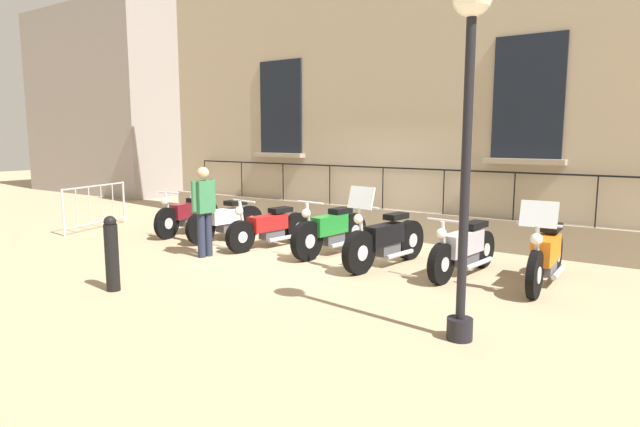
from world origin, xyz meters
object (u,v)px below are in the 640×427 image
(motorcycle_red, at_px, (270,228))
(lamppost, at_px, (468,109))
(crowd_barrier, at_px, (96,205))
(pedestrian_standing, at_px, (204,207))
(motorcycle_silver, at_px, (464,249))
(motorcycle_maroon, at_px, (188,215))
(bollard, at_px, (112,253))
(motorcycle_black, at_px, (385,241))
(motorcycle_white, at_px, (225,220))
(motorcycle_green, at_px, (331,232))
(motorcycle_orange, at_px, (546,256))

(motorcycle_red, height_order, lamppost, lamppost)
(crowd_barrier, relative_size, pedestrian_standing, 1.21)
(lamppost, relative_size, crowd_barrier, 1.90)
(motorcycle_silver, bearing_deg, motorcycle_red, -88.50)
(lamppost, bearing_deg, pedestrian_standing, -102.99)
(motorcycle_maroon, distance_m, bollard, 4.52)
(motorcycle_black, bearing_deg, motorcycle_silver, 98.87)
(motorcycle_maroon, relative_size, motorcycle_white, 1.03)
(motorcycle_red, bearing_deg, bollard, 2.82)
(motorcycle_green, relative_size, crowd_barrier, 1.03)
(motorcycle_maroon, relative_size, motorcycle_orange, 0.95)
(motorcycle_black, distance_m, motorcycle_orange, 2.52)
(motorcycle_black, height_order, motorcycle_silver, motorcycle_black)
(bollard, bearing_deg, pedestrian_standing, -165.74)
(motorcycle_maroon, height_order, pedestrian_standing, pedestrian_standing)
(crowd_barrier, xyz_separation_m, pedestrian_standing, (0.58, 4.36, 0.36))
(motorcycle_maroon, relative_size, motorcycle_black, 0.96)
(bollard, bearing_deg, motorcycle_black, 145.01)
(lamppost, bearing_deg, motorcycle_red, -117.58)
(motorcycle_silver, bearing_deg, motorcycle_white, -88.81)
(motorcycle_maroon, distance_m, motorcycle_black, 5.10)
(motorcycle_white, bearing_deg, motorcycle_maroon, -92.59)
(motorcycle_silver, bearing_deg, bollard, -45.25)
(motorcycle_silver, distance_m, motorcycle_orange, 1.22)
(motorcycle_maroon, xyz_separation_m, motorcycle_black, (0.15, 5.10, 0.02))
(motorcycle_orange, bearing_deg, lamppost, -5.12)
(motorcycle_red, bearing_deg, crowd_barrier, -80.95)
(motorcycle_green, distance_m, crowd_barrier, 6.21)
(crowd_barrier, relative_size, bollard, 1.83)
(crowd_barrier, distance_m, bollard, 5.72)
(motorcycle_white, xyz_separation_m, motorcycle_black, (0.09, 3.87, 0.01))
(motorcycle_white, relative_size, crowd_barrier, 1.01)
(motorcycle_black, bearing_deg, motorcycle_maroon, -91.68)
(motorcycle_white, relative_size, motorcycle_green, 0.98)
(pedestrian_standing, bearing_deg, motorcycle_silver, 108.36)
(motorcycle_black, distance_m, pedestrian_standing, 3.33)
(motorcycle_orange, height_order, bollard, motorcycle_orange)
(motorcycle_silver, distance_m, bollard, 5.30)
(motorcycle_maroon, bearing_deg, crowd_barrier, -70.67)
(motorcycle_green, distance_m, motorcycle_silver, 2.56)
(crowd_barrier, bearing_deg, bollard, 59.90)
(motorcycle_green, distance_m, lamppost, 4.89)
(motorcycle_orange, xyz_separation_m, lamppost, (2.74, -0.25, 2.01))
(motorcycle_green, xyz_separation_m, pedestrian_standing, (1.47, -1.78, 0.49))
(motorcycle_red, relative_size, bollard, 1.94)
(motorcycle_white, height_order, crowd_barrier, motorcycle_white)
(crowd_barrier, bearing_deg, lamppost, 79.44)
(motorcycle_red, height_order, pedestrian_standing, pedestrian_standing)
(motorcycle_green, bearing_deg, motorcycle_black, 79.81)
(motorcycle_maroon, xyz_separation_m, motorcycle_silver, (-0.05, 6.40, -0.01))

